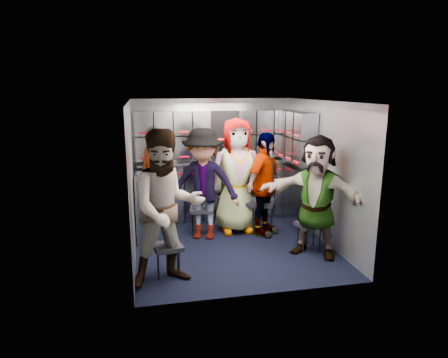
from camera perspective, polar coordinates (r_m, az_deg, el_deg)
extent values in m
plane|color=black|center=(6.03, 1.09, -9.32)|extent=(3.00, 3.00, 0.00)
cube|color=#90969D|center=(7.16, -1.54, 3.00)|extent=(2.80, 0.04, 2.10)
cube|color=#90969D|center=(5.58, -13.02, -0.17)|extent=(0.04, 3.00, 2.10)
cube|color=#90969D|center=(6.17, 13.91, 1.03)|extent=(0.04, 3.00, 2.10)
cube|color=silver|center=(5.58, 1.19, 11.05)|extent=(2.80, 3.00, 0.02)
cube|color=#9297A0|center=(7.07, -1.21, -1.72)|extent=(2.68, 0.38, 0.99)
cube|color=#9297A0|center=(6.26, -10.76, -3.90)|extent=(0.38, 0.76, 0.99)
cube|color=#B9BBC1|center=(6.96, -1.23, 2.43)|extent=(2.68, 0.42, 0.03)
cube|color=#9297A0|center=(6.95, -1.34, 6.37)|extent=(2.68, 0.28, 0.82)
cube|color=#9297A0|center=(6.68, 10.37, 5.90)|extent=(0.28, 1.00, 0.82)
cube|color=#9297A0|center=(6.77, 10.34, -2.55)|extent=(0.28, 1.20, 1.00)
cube|color=#A90B18|center=(6.79, -0.92, 1.01)|extent=(2.60, 0.02, 0.03)
cube|color=black|center=(5.01, -8.03, -9.59)|extent=(0.39, 0.37, 0.05)
cylinder|color=black|center=(4.99, -9.34, -12.21)|extent=(0.02, 0.02, 0.36)
cylinder|color=black|center=(5.00, -6.42, -12.05)|extent=(0.02, 0.02, 0.36)
cylinder|color=black|center=(5.18, -9.45, -11.22)|extent=(0.02, 0.02, 0.36)
cylinder|color=black|center=(5.19, -6.65, -11.07)|extent=(0.02, 0.02, 0.36)
cube|color=black|center=(6.34, -3.20, -4.31)|extent=(0.42, 0.40, 0.06)
cylinder|color=black|center=(6.28, -4.24, -6.54)|extent=(0.02, 0.02, 0.39)
cylinder|color=black|center=(6.32, -1.79, -6.39)|extent=(0.02, 0.02, 0.39)
cylinder|color=black|center=(6.50, -4.51, -5.87)|extent=(0.02, 0.02, 0.39)
cylinder|color=black|center=(6.53, -2.15, -5.73)|extent=(0.02, 0.02, 0.39)
cube|color=black|center=(6.62, 1.40, -3.04)|extent=(0.47, 0.45, 0.07)
cylinder|color=black|center=(6.54, 0.34, -5.47)|extent=(0.03, 0.03, 0.44)
cylinder|color=black|center=(6.61, 2.96, -5.29)|extent=(0.03, 0.03, 0.44)
cylinder|color=black|center=(6.78, -0.13, -4.78)|extent=(0.03, 0.03, 0.44)
cylinder|color=black|center=(6.85, 2.40, -4.61)|extent=(0.03, 0.03, 0.44)
cube|color=black|center=(6.48, 5.23, -3.39)|extent=(0.55, 0.54, 0.07)
cylinder|color=black|center=(6.39, 4.19, -5.91)|extent=(0.03, 0.03, 0.45)
cylinder|color=black|center=(6.48, 6.85, -5.70)|extent=(0.03, 0.03, 0.45)
cylinder|color=black|center=(6.63, 3.56, -5.19)|extent=(0.03, 0.03, 0.45)
cylinder|color=black|center=(6.72, 6.13, -5.00)|extent=(0.03, 0.03, 0.45)
cube|color=black|center=(5.86, 12.10, -6.39)|extent=(0.40, 0.38, 0.05)
cylinder|color=black|center=(5.79, 11.30, -8.65)|extent=(0.02, 0.02, 0.35)
cylinder|color=black|center=(5.89, 13.54, -8.39)|extent=(0.02, 0.02, 0.35)
cylinder|color=black|center=(5.98, 10.50, -7.93)|extent=(0.02, 0.02, 0.35)
cylinder|color=black|center=(6.07, 12.69, -7.70)|extent=(0.02, 0.02, 0.35)
imported|color=black|center=(6.56, -9.73, -0.14)|extent=(0.72, 0.67, 1.64)
imported|color=black|center=(4.66, -8.09, -4.21)|extent=(1.02, 0.87, 1.84)
imported|color=black|center=(6.05, -2.99, -0.77)|extent=(1.24, 0.94, 1.70)
imported|color=black|center=(6.34, 1.79, 0.46)|extent=(0.90, 0.59, 1.83)
imported|color=black|center=(6.23, 5.77, -0.80)|extent=(0.95, 0.95, 1.62)
imported|color=black|center=(5.57, 13.06, -2.44)|extent=(1.51, 1.37, 1.68)
cylinder|color=white|center=(6.78, -8.58, 3.25)|extent=(0.06, 0.06, 0.26)
cylinder|color=white|center=(6.93, 0.68, 3.52)|extent=(0.07, 0.07, 0.24)
cylinder|color=white|center=(7.11, 6.17, 3.71)|extent=(0.06, 0.06, 0.25)
cylinder|color=tan|center=(6.79, -8.09, 2.57)|extent=(0.08, 0.08, 0.09)
cylinder|color=tan|center=(6.98, 2.44, 2.97)|extent=(0.08, 0.08, 0.09)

